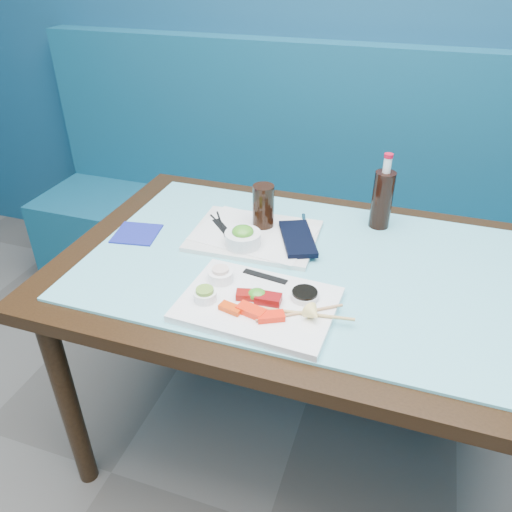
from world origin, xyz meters
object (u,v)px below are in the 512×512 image
(sashimi_plate, at_px, (258,304))
(blue_napkin, at_px, (137,234))
(seaweed_bowl, at_px, (243,239))
(cola_bottle_body, at_px, (382,200))
(dining_table, at_px, (305,289))
(serving_tray, at_px, (254,236))
(cola_glass, at_px, (263,206))
(booth_bench, at_px, (346,237))

(sashimi_plate, relative_size, blue_napkin, 2.88)
(seaweed_bowl, bearing_deg, cola_bottle_body, 37.02)
(dining_table, height_order, serving_tray, serving_tray)
(blue_napkin, bearing_deg, seaweed_bowl, 3.69)
(seaweed_bowl, height_order, cola_bottle_body, cola_bottle_body)
(serving_tray, distance_m, seaweed_bowl, 0.08)
(seaweed_bowl, xyz_separation_m, cola_bottle_body, (0.36, 0.27, 0.06))
(cola_bottle_body, bearing_deg, cola_glass, -157.45)
(sashimi_plate, bearing_deg, serving_tray, 112.91)
(dining_table, bearing_deg, cola_bottle_body, 59.55)
(cola_bottle_body, bearing_deg, sashimi_plate, -114.12)
(serving_tray, xyz_separation_m, blue_napkin, (-0.35, -0.10, -0.00))
(cola_glass, bearing_deg, dining_table, -38.68)
(cola_glass, relative_size, cola_bottle_body, 0.75)
(booth_bench, bearing_deg, cola_glass, -103.99)
(sashimi_plate, bearing_deg, booth_bench, 89.24)
(cola_glass, bearing_deg, serving_tray, -100.30)
(dining_table, bearing_deg, serving_tray, 155.35)
(dining_table, bearing_deg, sashimi_plate, -105.73)
(sashimi_plate, height_order, cola_bottle_body, cola_bottle_body)
(seaweed_bowl, bearing_deg, cola_glass, 81.25)
(seaweed_bowl, relative_size, cola_glass, 0.78)
(dining_table, bearing_deg, blue_napkin, -178.67)
(serving_tray, height_order, cola_glass, cola_glass)
(booth_bench, bearing_deg, cola_bottle_body, -73.57)
(sashimi_plate, bearing_deg, seaweed_bowl, 120.21)
(dining_table, bearing_deg, booth_bench, 90.00)
(cola_glass, distance_m, blue_napkin, 0.40)
(seaweed_bowl, distance_m, cola_bottle_body, 0.45)
(serving_tray, relative_size, cola_bottle_body, 2.06)
(seaweed_bowl, bearing_deg, blue_napkin, -176.31)
(cola_glass, bearing_deg, booth_bench, 76.01)
(booth_bench, bearing_deg, serving_tray, -103.72)
(dining_table, xyz_separation_m, cola_glass, (-0.17, 0.14, 0.17))
(blue_napkin, bearing_deg, sashimi_plate, -25.57)
(sashimi_plate, bearing_deg, cola_glass, 108.76)
(serving_tray, height_order, cola_bottle_body, cola_bottle_body)
(sashimi_plate, bearing_deg, cola_bottle_body, 68.67)
(serving_tray, relative_size, seaweed_bowl, 3.54)
(booth_bench, distance_m, seaweed_bowl, 0.95)
(booth_bench, xyz_separation_m, cola_bottle_body, (0.16, -0.56, 0.47))
(sashimi_plate, xyz_separation_m, blue_napkin, (-0.47, 0.22, -0.01))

